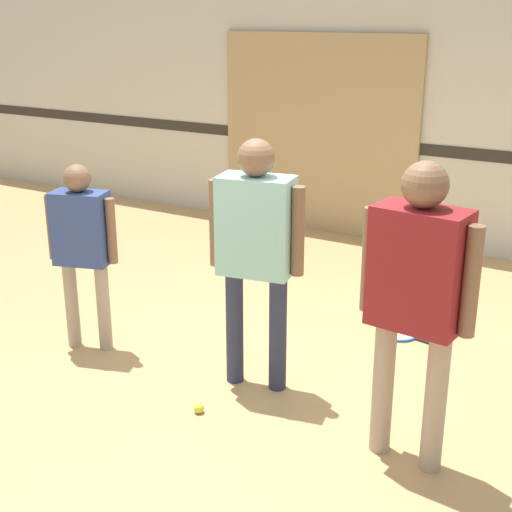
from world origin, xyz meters
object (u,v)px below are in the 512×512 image
(person_instructor, at_px, (256,239))
(person_student_left, at_px, (82,238))
(person_student_right, at_px, (417,285))
(tennis_ball_near_instructor, at_px, (199,408))
(tennis_ball_by_spare_racket, at_px, (413,326))
(racket_spare_on_floor, at_px, (401,334))

(person_instructor, bearing_deg, person_student_left, 175.44)
(person_student_right, height_order, tennis_ball_near_instructor, person_student_right)
(person_instructor, distance_m, person_student_left, 1.36)
(person_student_left, xyz_separation_m, tennis_ball_by_spare_racket, (1.96, 1.51, -0.82))
(person_instructor, height_order, person_student_right, person_student_right)
(tennis_ball_near_instructor, distance_m, tennis_ball_by_spare_racket, 2.00)
(person_instructor, xyz_separation_m, racket_spare_on_floor, (0.58, 1.22, -1.01))
(person_student_right, height_order, racket_spare_on_floor, person_student_right)
(person_student_left, xyz_separation_m, person_student_right, (2.47, -0.15, 0.19))
(person_instructor, bearing_deg, person_student_right, -25.63)
(racket_spare_on_floor, xyz_separation_m, tennis_ball_near_instructor, (-0.69, -1.71, 0.02))
(person_student_left, relative_size, tennis_ball_by_spare_racket, 20.79)
(person_student_right, relative_size, tennis_ball_near_instructor, 25.38)
(tennis_ball_by_spare_racket, bearing_deg, person_student_left, -142.39)
(person_student_left, distance_m, tennis_ball_by_spare_racket, 2.60)
(tennis_ball_near_instructor, xyz_separation_m, tennis_ball_by_spare_racket, (0.74, 1.86, 0.00))
(person_instructor, xyz_separation_m, tennis_ball_by_spare_racket, (0.62, 1.36, -0.98))
(tennis_ball_near_instructor, bearing_deg, racket_spare_on_floor, 67.90)
(person_student_right, bearing_deg, tennis_ball_near_instructor, 14.83)
(person_student_left, relative_size, person_student_right, 0.82)
(person_student_right, relative_size, racket_spare_on_floor, 3.22)
(person_student_right, relative_size, tennis_ball_by_spare_racket, 25.38)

